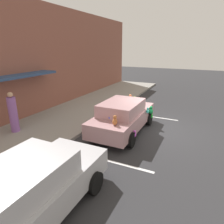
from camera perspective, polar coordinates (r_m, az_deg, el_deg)
ground_plane at (r=10.26m, az=12.76°, el=-4.74°), size 60.00×60.00×0.00m
sidewalk at (r=12.21m, az=-10.63°, el=-0.48°), size 24.00×4.00×0.15m
storefront_building at (r=12.99m, az=-19.45°, el=14.01°), size 24.00×1.25×6.40m
parking_stripe_front at (r=12.01m, az=9.99°, el=-1.12°), size 0.12×3.60×0.01m
parking_stripe_rear at (r=7.44m, az=-1.84°, el=-13.63°), size 0.12×3.60×0.01m
plush_covered_car at (r=9.43m, az=3.19°, el=-1.19°), size 4.38×2.13×1.54m
parked_sedan_behind at (r=5.28m, az=-22.52°, el=-19.91°), size 4.24×2.05×1.54m
teddy_bear_on_sidewalk at (r=13.43m, az=0.66°, el=3.11°), size 0.31×0.25×0.58m
pedestrian_near_shopfront at (r=10.14m, az=-26.57°, el=-0.42°), size 0.38×0.38×1.87m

